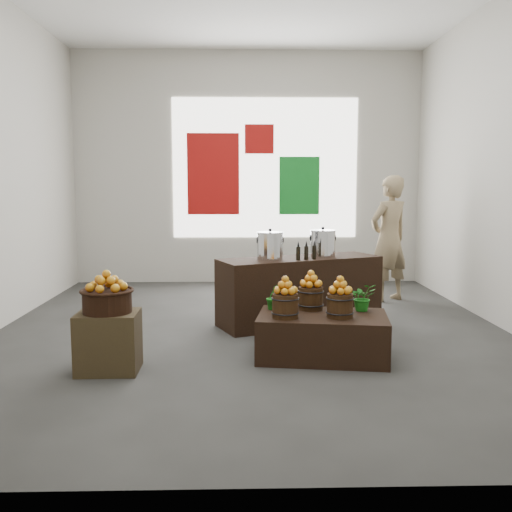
{
  "coord_description": "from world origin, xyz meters",
  "views": [
    {
      "loc": [
        -0.12,
        -6.53,
        1.7
      ],
      "look_at": [
        0.04,
        -0.4,
        0.94
      ],
      "focal_mm": 40.0,
      "sensor_mm": 36.0,
      "label": 1
    }
  ],
  "objects_px": {
    "crate": "(109,342)",
    "stock_pot_left": "(270,246)",
    "display_table": "(322,336)",
    "wicker_basket": "(107,302)",
    "counter": "(300,291)",
    "stock_pot_center": "(323,244)",
    "shopper": "(389,239)"
  },
  "relations": [
    {
      "from": "stock_pot_left",
      "to": "stock_pot_center",
      "type": "height_order",
      "value": "same"
    },
    {
      "from": "display_table",
      "to": "stock_pot_left",
      "type": "relative_size",
      "value": 4.05
    },
    {
      "from": "shopper",
      "to": "stock_pot_left",
      "type": "bearing_deg",
      "value": 9.89
    },
    {
      "from": "crate",
      "to": "display_table",
      "type": "bearing_deg",
      "value": 10.06
    },
    {
      "from": "wicker_basket",
      "to": "shopper",
      "type": "xyz_separation_m",
      "value": [
        3.4,
        3.18,
        0.27
      ]
    },
    {
      "from": "crate",
      "to": "stock_pot_center",
      "type": "xyz_separation_m",
      "value": [
        2.24,
        1.92,
        0.7
      ]
    },
    {
      "from": "wicker_basket",
      "to": "display_table",
      "type": "xyz_separation_m",
      "value": [
        2.02,
        0.36,
        -0.43
      ]
    },
    {
      "from": "wicker_basket",
      "to": "counter",
      "type": "height_order",
      "value": "counter"
    },
    {
      "from": "crate",
      "to": "wicker_basket",
      "type": "bearing_deg",
      "value": 0.0
    },
    {
      "from": "counter",
      "to": "crate",
      "type": "bearing_deg",
      "value": -160.2
    },
    {
      "from": "wicker_basket",
      "to": "counter",
      "type": "xyz_separation_m",
      "value": [
        1.95,
        1.8,
        -0.24
      ]
    },
    {
      "from": "shopper",
      "to": "crate",
      "type": "bearing_deg",
      "value": 12.94
    },
    {
      "from": "display_table",
      "to": "stock_pot_center",
      "type": "bearing_deg",
      "value": 90.89
    },
    {
      "from": "crate",
      "to": "shopper",
      "type": "relative_size",
      "value": 0.3
    },
    {
      "from": "crate",
      "to": "display_table",
      "type": "relative_size",
      "value": 0.44
    },
    {
      "from": "wicker_basket",
      "to": "display_table",
      "type": "bearing_deg",
      "value": 10.06
    },
    {
      "from": "counter",
      "to": "stock_pot_left",
      "type": "height_order",
      "value": "stock_pot_left"
    },
    {
      "from": "wicker_basket",
      "to": "counter",
      "type": "bearing_deg",
      "value": 42.74
    },
    {
      "from": "counter",
      "to": "stock_pot_left",
      "type": "relative_size",
      "value": 6.47
    },
    {
      "from": "crate",
      "to": "stock_pot_left",
      "type": "xyz_separation_m",
      "value": [
        1.57,
        1.64,
        0.7
      ]
    },
    {
      "from": "counter",
      "to": "shopper",
      "type": "distance_m",
      "value": 2.07
    },
    {
      "from": "stock_pot_center",
      "to": "shopper",
      "type": "height_order",
      "value": "shopper"
    },
    {
      "from": "stock_pot_left",
      "to": "shopper",
      "type": "bearing_deg",
      "value": 40.01
    },
    {
      "from": "stock_pot_center",
      "to": "shopper",
      "type": "bearing_deg",
      "value": 47.22
    },
    {
      "from": "crate",
      "to": "stock_pot_center",
      "type": "relative_size",
      "value": 1.78
    },
    {
      "from": "wicker_basket",
      "to": "shopper",
      "type": "bearing_deg",
      "value": 43.05
    },
    {
      "from": "wicker_basket",
      "to": "stock_pot_left",
      "type": "height_order",
      "value": "stock_pot_left"
    },
    {
      "from": "counter",
      "to": "stock_pot_center",
      "type": "height_order",
      "value": "stock_pot_center"
    },
    {
      "from": "stock_pot_left",
      "to": "wicker_basket",
      "type": "bearing_deg",
      "value": -133.74
    },
    {
      "from": "counter",
      "to": "stock_pot_center",
      "type": "distance_m",
      "value": 0.65
    },
    {
      "from": "stock_pot_left",
      "to": "display_table",
      "type": "bearing_deg",
      "value": -70.36
    },
    {
      "from": "wicker_basket",
      "to": "counter",
      "type": "relative_size",
      "value": 0.22
    }
  ]
}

